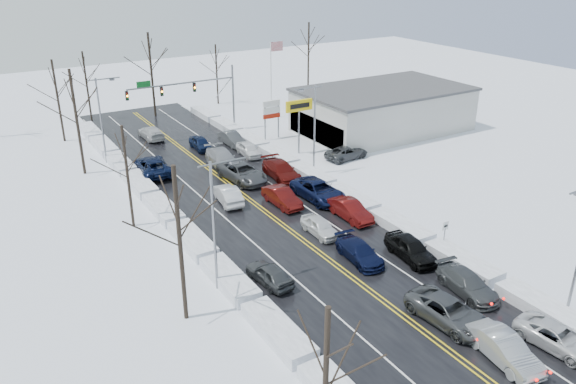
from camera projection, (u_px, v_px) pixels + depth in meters
ground at (294, 233)px, 44.58m from camera, size 160.00×160.00×0.00m
road_surface at (281, 224)px, 46.15m from camera, size 14.00×84.00×0.01m
snow_bank_left at (195, 247)px, 42.54m from camera, size 1.81×72.00×0.81m
snow_bank_right at (355, 204)px, 49.76m from camera, size 1.81×72.00×0.81m
traffic_signal_mast at (194, 91)px, 66.01m from camera, size 13.28×0.39×8.00m
tires_plus_sign at (299, 109)px, 60.14m from camera, size 3.20×0.34×6.00m
used_vehicles_sign at (272, 112)px, 65.52m from camera, size 2.20×0.22×4.65m
speed_limit_sign at (445, 230)px, 41.55m from camera, size 0.55×0.09×2.35m
flagpole at (272, 73)px, 72.98m from camera, size 1.87×1.20×10.00m
dealership_building at (383, 109)px, 69.04m from camera, size 20.40×12.40×5.30m
streetlight_ne at (313, 123)px, 54.26m from camera, size 3.20×0.25×9.00m
streetlight_sw at (216, 216)px, 35.39m from camera, size 3.20×0.25×9.00m
streetlight_nw at (102, 114)px, 57.36m from camera, size 3.20×0.25×9.00m
tree_left_a at (326, 367)px, 21.16m from camera, size 3.60×3.60×9.00m
tree_left_b at (178, 215)px, 31.63m from camera, size 4.00×4.00×10.00m
tree_left_c at (125, 157)px, 43.51m from camera, size 3.40×3.40×8.50m
tree_left_d at (74, 102)px, 53.61m from camera, size 4.20×4.20×10.50m
tree_left_e at (56, 85)px, 63.49m from camera, size 3.80×3.80×9.50m
tree_far_b at (85, 73)px, 71.41m from camera, size 3.60×3.60×9.00m
tree_far_c at (150, 58)px, 73.08m from camera, size 4.40×4.40×11.00m
tree_far_d at (216, 63)px, 79.70m from camera, size 3.40×3.40×8.50m
tree_far_e at (309, 43)px, 87.14m from camera, size 4.20×4.20×10.50m
queued_car_1 at (502, 360)px, 30.83m from camera, size 2.27×4.88×1.55m
queued_car_2 at (447, 322)px, 34.01m from camera, size 2.95×5.65×1.52m
queued_car_3 at (359, 260)px, 40.79m from camera, size 2.36×4.85×1.36m
queued_car_4 at (320, 234)px, 44.48m from camera, size 1.68×4.02×1.36m
queued_car_5 at (282, 205)px, 49.53m from camera, size 1.74×4.69×1.53m
queued_car_6 at (243, 180)px, 54.80m from camera, size 3.41×6.32×1.68m
queued_car_7 at (223, 166)px, 58.41m from camera, size 2.94×6.08×1.71m
queued_car_8 at (201, 149)px, 63.35m from camera, size 1.82×4.23×1.42m
queued_car_10 at (556, 347)px, 31.87m from camera, size 2.74×4.98×1.32m
queued_car_11 at (466, 293)px, 36.91m from camera, size 2.58×5.08×1.41m
queued_car_12 at (410, 258)px, 41.04m from camera, size 2.44×4.95×1.62m
queued_car_13 at (350, 218)px, 47.09m from camera, size 1.66×4.70×1.55m
queued_car_14 at (318, 199)px, 50.71m from camera, size 3.03×6.15×1.68m
queued_car_15 at (281, 178)px, 55.36m from camera, size 2.73×5.81×1.64m
queued_car_16 at (249, 156)px, 61.39m from camera, size 1.96×4.30×1.43m
queued_car_17 at (232, 145)px, 64.74m from camera, size 1.76×4.57×1.49m
oncoming_car_0 at (228, 202)px, 50.07m from camera, size 2.20×4.78×1.52m
oncoming_car_1 at (153, 174)px, 56.42m from camera, size 3.41×6.43×1.72m
oncoming_car_2 at (152, 138)px, 66.94m from camera, size 2.15×5.08×1.46m
oncoming_car_3 at (270, 282)px, 38.05m from camera, size 2.03×4.22×1.39m
parked_car_0 at (346, 159)px, 60.51m from camera, size 5.11×2.69×1.37m
parked_car_1 at (346, 144)px, 65.16m from camera, size 2.56×5.66×1.61m
parked_car_2 at (307, 134)px, 68.40m from camera, size 2.11×4.21×1.38m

